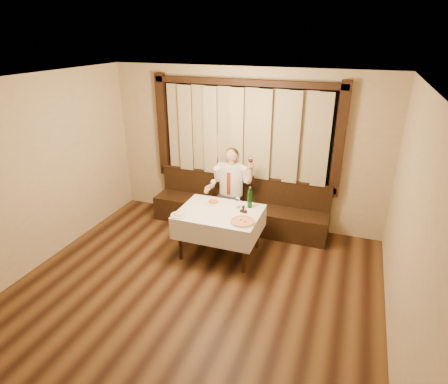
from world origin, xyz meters
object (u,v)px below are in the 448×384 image
(pasta_red, at_px, (213,201))
(seated_man, at_px, (230,184))
(dining_table, at_px, (220,217))
(banquette, at_px, (239,210))
(pizza, at_px, (243,222))
(green_bottle, at_px, (250,199))
(cruet_caddy, at_px, (243,210))
(pasta_cream, at_px, (179,213))

(pasta_red, distance_m, seated_man, 0.69)
(dining_table, relative_size, pasta_red, 4.62)
(banquette, relative_size, pizza, 8.53)
(pizza, bearing_deg, pasta_red, 143.35)
(pizza, height_order, green_bottle, green_bottle)
(banquette, relative_size, cruet_caddy, 27.55)
(pasta_cream, distance_m, seated_man, 1.33)
(cruet_caddy, distance_m, seated_man, 0.99)
(pasta_cream, relative_size, cruet_caddy, 2.16)
(seated_man, bearing_deg, pasta_red, -94.13)
(seated_man, bearing_deg, banquette, 30.77)
(green_bottle, bearing_deg, pizza, -84.60)
(banquette, xyz_separation_m, pizza, (0.45, -1.26, 0.46))
(banquette, height_order, cruet_caddy, banquette)
(banquette, xyz_separation_m, pasta_red, (-0.20, -0.78, 0.48))
(pasta_cream, height_order, green_bottle, green_bottle)
(green_bottle, relative_size, seated_man, 0.24)
(banquette, height_order, pizza, banquette)
(pizza, xyz_separation_m, pasta_cream, (-0.98, -0.11, 0.02))
(dining_table, distance_m, pizza, 0.52)
(banquette, distance_m, seated_man, 0.56)
(pizza, distance_m, cruet_caddy, 0.33)
(dining_table, relative_size, pasta_cream, 5.07)
(pasta_red, height_order, cruet_caddy, cruet_caddy)
(pasta_red, xyz_separation_m, pasta_cream, (-0.33, -0.59, -0.00))
(dining_table, distance_m, pasta_cream, 0.65)
(pizza, bearing_deg, pasta_cream, -173.65)
(pasta_red, bearing_deg, pizza, -36.65)
(dining_table, xyz_separation_m, pasta_cream, (-0.53, -0.34, 0.14))
(green_bottle, bearing_deg, pasta_cream, -145.25)
(dining_table, relative_size, seated_man, 0.87)
(pasta_cream, bearing_deg, green_bottle, 34.75)
(pasta_red, height_order, pasta_cream, pasta_red)
(pasta_cream, bearing_deg, banquette, 68.82)
(banquette, height_order, pasta_red, banquette)
(dining_table, relative_size, cruet_caddy, 10.93)
(green_bottle, distance_m, seated_man, 0.84)
(banquette, xyz_separation_m, dining_table, (0.00, -1.02, 0.34))
(pasta_red, distance_m, pasta_cream, 0.68)
(pizza, relative_size, pasta_cream, 1.50)
(dining_table, distance_m, seated_man, 0.96)
(pasta_red, xyz_separation_m, green_bottle, (0.60, 0.05, 0.11))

